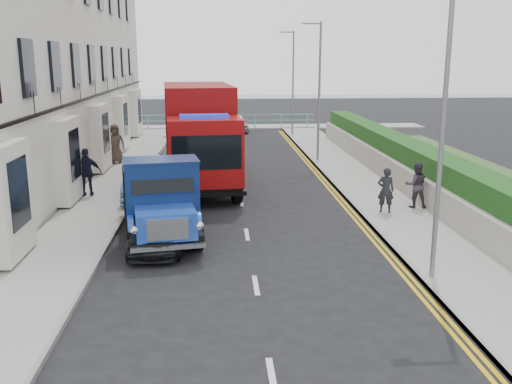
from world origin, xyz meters
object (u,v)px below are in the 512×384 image
at_px(bedford_lorry, 162,205).
at_px(pedestrian_east_near, 386,190).
at_px(lamp_near, 438,117).
at_px(parked_car_front, 158,226).
at_px(red_lorry, 199,133).
at_px(lamp_far, 291,77).
at_px(lamp_mid, 317,84).

relative_size(bedford_lorry, pedestrian_east_near, 3.51).
relative_size(lamp_near, pedestrian_east_near, 4.50).
relative_size(parked_car_front, pedestrian_east_near, 2.33).
bearing_deg(parked_car_front, red_lorry, 83.51).
distance_m(lamp_near, parked_car_front, 8.15).
bearing_deg(lamp_far, red_lorry, -111.16).
height_order(lamp_far, red_lorry, lamp_far).
xyz_separation_m(lamp_far, bedford_lorry, (-6.68, -22.57, -2.86)).
bearing_deg(lamp_near, red_lorry, 117.59).
xyz_separation_m(lamp_near, parked_car_front, (-6.78, 3.00, -3.38)).
distance_m(lamp_near, lamp_far, 26.00).
relative_size(lamp_near, parked_car_front, 1.93).
distance_m(lamp_near, lamp_mid, 16.00).
bearing_deg(lamp_near, lamp_far, 90.00).
height_order(red_lorry, parked_car_front, red_lorry).
relative_size(bedford_lorry, red_lorry, 0.67).
bearing_deg(pedestrian_east_near, lamp_mid, -75.41).
relative_size(lamp_mid, red_lorry, 0.86).
xyz_separation_m(parked_car_front, pedestrian_east_near, (7.45, 2.84, 0.28)).
xyz_separation_m(lamp_mid, pedestrian_east_near, (0.67, -10.16, -3.10)).
distance_m(lamp_mid, red_lorry, 7.81).
bearing_deg(pedestrian_east_near, lamp_far, -77.28).
bearing_deg(parked_car_front, lamp_far, 74.14).
xyz_separation_m(lamp_near, lamp_mid, (0.00, 16.00, 0.00)).
bearing_deg(bedford_lorry, lamp_far, 64.24).
distance_m(lamp_mid, bedford_lorry, 14.52).
bearing_deg(lamp_far, lamp_near, -90.00).
height_order(lamp_near, parked_car_front, lamp_near).
distance_m(bedford_lorry, red_lorry, 7.76).
bearing_deg(bedford_lorry, lamp_near, -36.47).
bearing_deg(lamp_mid, pedestrian_east_near, -86.23).
height_order(parked_car_front, pedestrian_east_near, pedestrian_east_near).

